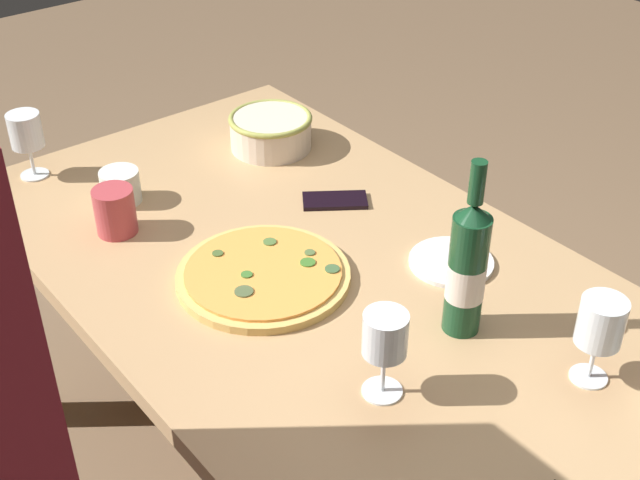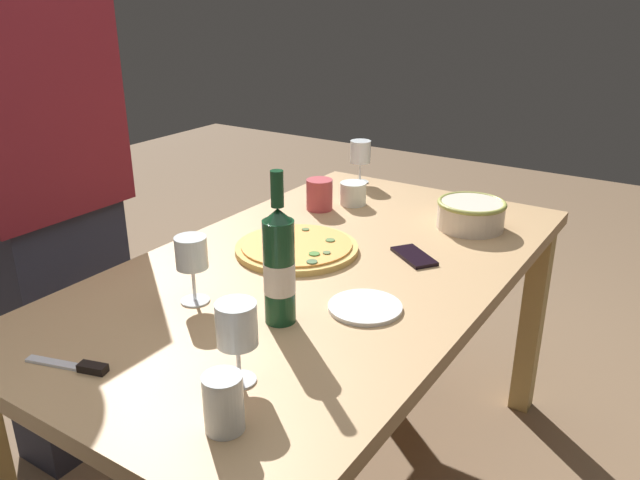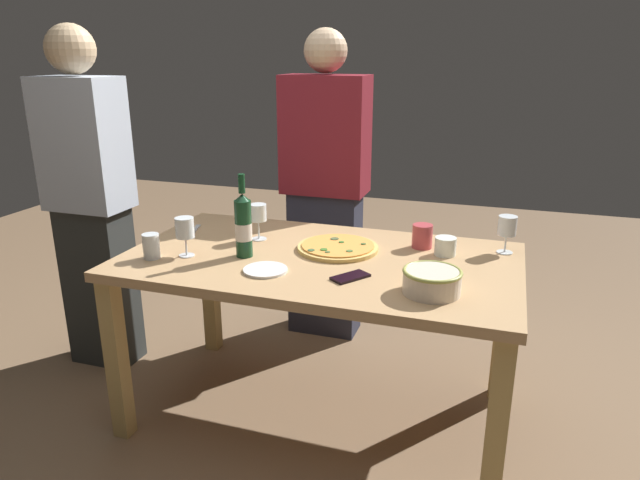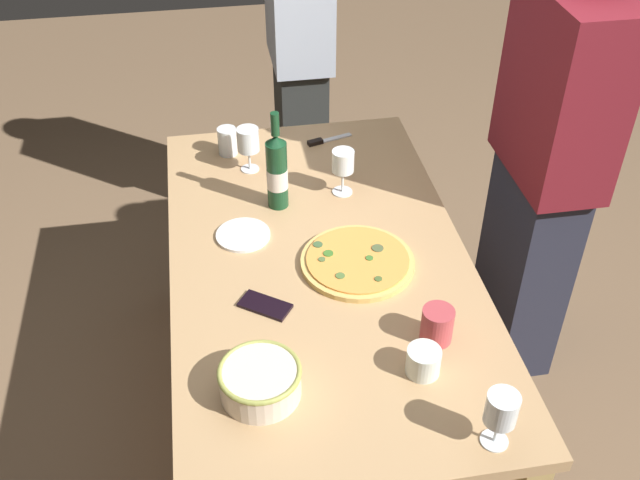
# 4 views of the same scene
# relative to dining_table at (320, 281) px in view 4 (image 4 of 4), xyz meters

# --- Properties ---
(ground_plane) EXTENTS (8.00, 8.00, 0.00)m
(ground_plane) POSITION_rel_dining_table_xyz_m (0.00, 0.00, -0.66)
(ground_plane) COLOR #7D6146
(dining_table) EXTENTS (1.60, 0.90, 0.75)m
(dining_table) POSITION_rel_dining_table_xyz_m (0.00, 0.00, 0.00)
(dining_table) COLOR tan
(dining_table) RESTS_ON ground
(pizza) EXTENTS (0.34, 0.34, 0.03)m
(pizza) POSITION_rel_dining_table_xyz_m (0.04, 0.11, 0.10)
(pizza) COLOR #E1B660
(pizza) RESTS_ON dining_table
(serving_bowl) EXTENTS (0.21, 0.21, 0.09)m
(serving_bowl) POSITION_rel_dining_table_xyz_m (0.48, -0.23, 0.14)
(serving_bowl) COLOR beige
(serving_bowl) RESTS_ON dining_table
(wine_bottle) EXTENTS (0.07, 0.07, 0.34)m
(wine_bottle) POSITION_rel_dining_table_xyz_m (-0.30, -0.09, 0.23)
(wine_bottle) COLOR #153F23
(wine_bottle) RESTS_ON dining_table
(wine_glass_near_pizza) EXTENTS (0.07, 0.07, 0.16)m
(wine_glass_near_pizza) POSITION_rel_dining_table_xyz_m (-0.33, 0.13, 0.21)
(wine_glass_near_pizza) COLOR white
(wine_glass_near_pizza) RESTS_ON dining_table
(wine_glass_by_bottle) EXTENTS (0.08, 0.08, 0.16)m
(wine_glass_by_bottle) POSITION_rel_dining_table_xyz_m (-0.52, -0.16, 0.21)
(wine_glass_by_bottle) COLOR white
(wine_glass_by_bottle) RESTS_ON dining_table
(wine_glass_far_left) EXTENTS (0.08, 0.08, 0.16)m
(wine_glass_far_left) POSITION_rel_dining_table_xyz_m (0.72, 0.29, 0.20)
(wine_glass_far_left) COLOR white
(wine_glass_far_left) RESTS_ON dining_table
(cup_amber) EXTENTS (0.09, 0.09, 0.10)m
(cup_amber) POSITION_rel_dining_table_xyz_m (0.38, 0.25, 0.14)
(cup_amber) COLOR #B94148
(cup_amber) RESTS_ON dining_table
(cup_ceramic) EXTENTS (0.09, 0.09, 0.08)m
(cup_ceramic) POSITION_rel_dining_table_xyz_m (0.48, 0.18, 0.13)
(cup_ceramic) COLOR white
(cup_ceramic) RESTS_ON dining_table
(cup_spare) EXTENTS (0.07, 0.07, 0.10)m
(cup_spare) POSITION_rel_dining_table_xyz_m (-0.64, -0.23, 0.14)
(cup_spare) COLOR white
(cup_spare) RESTS_ON dining_table
(side_plate) EXTENTS (0.17, 0.17, 0.01)m
(side_plate) POSITION_rel_dining_table_xyz_m (-0.15, -0.22, 0.10)
(side_plate) COLOR white
(side_plate) RESTS_ON dining_table
(cell_phone) EXTENTS (0.14, 0.16, 0.01)m
(cell_phone) POSITION_rel_dining_table_xyz_m (0.18, -0.19, 0.10)
(cell_phone) COLOR black
(cell_phone) RESTS_ON dining_table
(pizza_knife) EXTENTS (0.07, 0.18, 0.02)m
(pizza_knife) POSITION_rel_dining_table_xyz_m (-0.66, 0.13, 0.10)
(pizza_knife) COLOR silver
(pizza_knife) RESTS_ON dining_table
(person_host) EXTENTS (0.45, 0.24, 1.67)m
(person_host) POSITION_rel_dining_table_xyz_m (-0.24, 0.80, 0.19)
(person_host) COLOR #282A3B
(person_host) RESTS_ON ground
(person_guest_left) EXTENTS (0.38, 0.24, 1.67)m
(person_guest_left) POSITION_rel_dining_table_xyz_m (-1.22, 0.12, 0.20)
(person_guest_left) COLOR #2A2D2C
(person_guest_left) RESTS_ON ground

